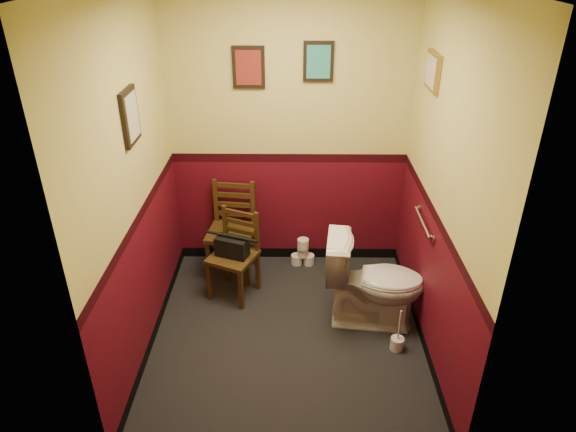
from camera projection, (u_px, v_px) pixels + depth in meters
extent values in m
cube|color=black|center=(288.00, 335.00, 4.29)|extent=(2.20, 2.40, 0.00)
cube|color=#500A17|center=(289.00, 133.00, 4.71)|extent=(2.20, 0.00, 2.70)
cube|color=#500A17|center=(285.00, 291.00, 2.60)|extent=(2.20, 0.00, 2.70)
cube|color=#500A17|center=(134.00, 189.00, 3.66)|extent=(0.00, 2.40, 2.70)
cube|color=#500A17|center=(442.00, 190.00, 3.64)|extent=(0.00, 2.40, 2.70)
cylinder|color=silver|center=(423.00, 222.00, 4.05)|extent=(0.03, 0.50, 0.03)
cylinder|color=silver|center=(433.00, 239.00, 3.83)|extent=(0.02, 0.06, 0.06)
cylinder|color=silver|center=(418.00, 208.00, 4.27)|extent=(0.02, 0.06, 0.06)
cube|color=black|center=(249.00, 67.00, 4.41)|extent=(0.28, 0.03, 0.36)
cube|color=maroon|center=(248.00, 68.00, 4.39)|extent=(0.22, 0.01, 0.30)
cube|color=black|center=(318.00, 62.00, 4.38)|extent=(0.26, 0.03, 0.34)
cube|color=teal|center=(319.00, 62.00, 4.36)|extent=(0.20, 0.01, 0.28)
cube|color=black|center=(130.00, 117.00, 3.51)|extent=(0.03, 0.30, 0.38)
cube|color=#C0AD96|center=(132.00, 117.00, 3.51)|extent=(0.01, 0.24, 0.31)
cube|color=olive|center=(433.00, 71.00, 3.84)|extent=(0.03, 0.34, 0.28)
cube|color=#C0AD96|center=(431.00, 71.00, 3.84)|extent=(0.01, 0.28, 0.22)
imported|color=white|center=(374.00, 282.00, 4.27)|extent=(0.87, 0.55, 0.81)
cylinder|color=silver|center=(397.00, 343.00, 4.13)|extent=(0.11, 0.11, 0.11)
cylinder|color=silver|center=(399.00, 326.00, 4.04)|extent=(0.01, 0.01, 0.30)
cube|color=#412C13|center=(231.00, 233.00, 4.88)|extent=(0.48, 0.48, 0.04)
cube|color=#412C13|center=(209.00, 262.00, 4.86)|extent=(0.05, 0.05, 0.46)
cube|color=#412C13|center=(219.00, 242.00, 5.17)|extent=(0.05, 0.05, 0.46)
cube|color=#412C13|center=(247.00, 265.00, 4.81)|extent=(0.05, 0.05, 0.46)
cube|color=#412C13|center=(255.00, 245.00, 5.13)|extent=(0.05, 0.05, 0.46)
cube|color=#412C13|center=(216.00, 201.00, 4.96)|extent=(0.04, 0.04, 0.46)
cube|color=#412C13|center=(253.00, 203.00, 4.92)|extent=(0.04, 0.04, 0.46)
cube|color=#412C13|center=(235.00, 214.00, 5.00)|extent=(0.35, 0.07, 0.05)
cube|color=#412C13|center=(235.00, 205.00, 4.95)|extent=(0.35, 0.07, 0.05)
cube|color=#412C13|center=(234.00, 195.00, 4.90)|extent=(0.35, 0.07, 0.05)
cube|color=#412C13|center=(234.00, 186.00, 4.85)|extent=(0.35, 0.07, 0.05)
cube|color=#412C13|center=(233.00, 257.00, 4.60)|extent=(0.50, 0.50, 0.04)
cube|color=#412C13|center=(209.00, 281.00, 4.63)|extent=(0.05, 0.05, 0.41)
cube|color=#412C13|center=(227.00, 263.00, 4.89)|extent=(0.05, 0.05, 0.41)
cube|color=#412C13|center=(241.00, 290.00, 4.51)|extent=(0.05, 0.05, 0.41)
cube|color=#412C13|center=(258.00, 271.00, 4.77)|extent=(0.05, 0.05, 0.41)
cube|color=#412C13|center=(225.00, 225.00, 4.70)|extent=(0.05, 0.04, 0.41)
cube|color=#412C13|center=(257.00, 233.00, 4.58)|extent=(0.05, 0.04, 0.41)
cube|color=#412C13|center=(241.00, 240.00, 4.70)|extent=(0.29, 0.14, 0.04)
cube|color=#412C13|center=(241.00, 231.00, 4.65)|extent=(0.29, 0.14, 0.04)
cube|color=#412C13|center=(240.00, 222.00, 4.61)|extent=(0.29, 0.14, 0.04)
cube|color=#412C13|center=(240.00, 214.00, 4.57)|extent=(0.29, 0.14, 0.04)
cube|color=black|center=(232.00, 247.00, 4.55)|extent=(0.32, 0.23, 0.18)
cylinder|color=black|center=(232.00, 236.00, 4.50)|extent=(0.24, 0.11, 0.02)
cylinder|color=silver|center=(297.00, 259.00, 5.22)|extent=(0.11, 0.11, 0.10)
cylinder|color=silver|center=(309.00, 259.00, 5.22)|extent=(0.11, 0.11, 0.10)
cylinder|color=silver|center=(303.00, 251.00, 5.16)|extent=(0.11, 0.11, 0.10)
cylinder|color=silver|center=(303.00, 244.00, 5.09)|extent=(0.11, 0.11, 0.10)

